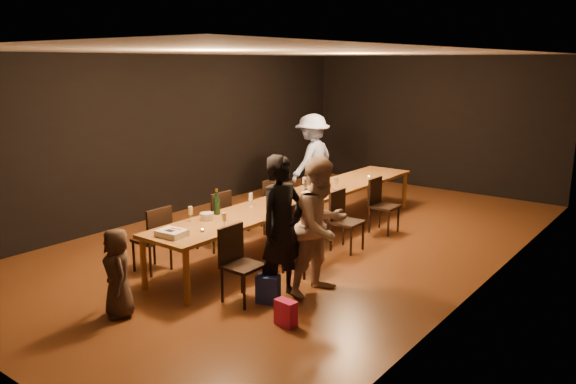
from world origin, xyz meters
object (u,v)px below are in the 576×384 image
Objects in this scene: chair_right_2 at (347,221)px; woman_birthday at (282,228)px; chair_right_0 at (243,265)px; plate_stack at (207,217)px; chair_left_2 at (263,205)px; child at (118,272)px; chair_left_1 at (213,220)px; woman_tan at (321,226)px; chair_right_1 at (301,241)px; birthday_cake at (172,233)px; ice_bucket at (310,186)px; chair_left_0 at (151,239)px; table at (303,198)px; chair_left_3 at (304,192)px; chair_right_3 at (384,206)px; champagne_bottle at (217,201)px; man_blue at (312,161)px.

woman_birthday is (0.30, -2.01, 0.43)m from chair_right_2.
plate_stack is (-1.04, 0.43, 0.34)m from chair_right_0.
child is at bearing -166.89° from chair_left_2.
chair_right_2 is 5.10× the size of plate_stack.
woman_tan is at bearing -99.83° from chair_left_1.
chair_right_0 is 2.08m from chair_left_1.
chair_right_1 reaches higher than birthday_cake.
chair_left_0 is at bearing -106.66° from ice_bucket.
chair_right_2 reaches higher than birthday_cake.
chair_right_2 is (0.00, 2.40, 0.00)m from chair_right_0.
table is 1.98m from plate_stack.
woman_birthday is 8.20× the size of ice_bucket.
chair_left_3 is at bearing -144.69° from chair_right_1.
table is at bearing -35.31° from chair_left_1.
chair_right_1 is 0.97m from woman_birthday.
woman_tan is at bearing -26.67° from woman_birthday.
table is 6.45× the size of chair_left_0.
chair_right_3 is at bearing 45.73° from ice_bucket.
chair_right_0 is at bearing 77.73° from child.
chair_left_0 is at bearing -25.28° from chair_right_3.
table is 1.49m from chair_left_3.
woman_tan is 1.85m from birthday_cake.
chair_left_0 is 2.46m from woman_tan.
chair_right_0 is 1.00× the size of chair_left_3.
chair_right_2 is at bearing 16.75° from woman_birthday.
chair_left_0 is at bearing -146.86° from plate_stack.
woman_tan is at bearing 2.19° from champagne_bottle.
birthday_cake is (0.01, 0.81, 0.27)m from child.
chair_left_3 is at bearing 0.00° from chair_left_1.
chair_right_3 is at bearing 180.00° from chair_right_2.
chair_right_1 is 1.20m from chair_right_2.
man_blue is 10.20× the size of plate_stack.
chair_right_0 is at bearing 15.72° from birthday_cake.
man_blue is at bearing 3.99° from chair_left_0.
ice_bucket is (0.80, 1.48, 0.39)m from chair_left_1.
chair_left_0 is 1.03m from champagne_bottle.
chair_right_1 is 1.80m from birthday_cake.
chair_right_0 is 1.45m from child.
chair_right_1 is at bearing 22.01° from champagne_bottle.
ice_bucket is (-0.90, 2.68, 0.39)m from chair_right_0.
chair_right_3 is 0.53× the size of woman_tan.
chair_right_0 is at bearing 22.85° from man_blue.
ice_bucket is (-1.49, 1.88, -0.01)m from woman_tan.
chair_right_0 is at bearing -0.00° from chair_right_2.
woman_tan reaches higher than birthday_cake.
chair_left_3 is at bearing 0.00° from chair_left_2.
ice_bucket is (0.14, 2.25, 0.06)m from plate_stack.
ice_bucket is at bearing -148.72° from chair_right_1.
chair_left_0 is at bearing -180.00° from chair_left_2.
table is 2.33m from woman_birthday.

